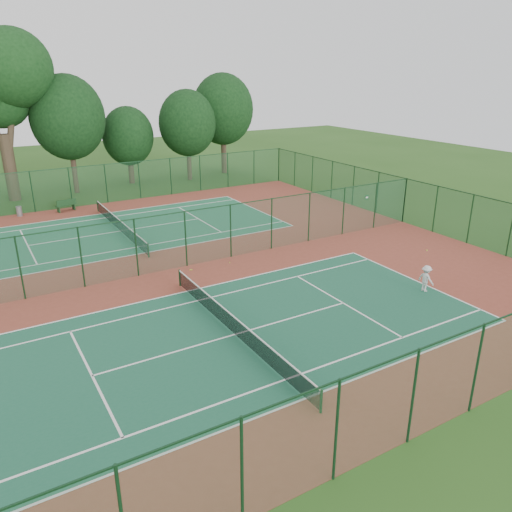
# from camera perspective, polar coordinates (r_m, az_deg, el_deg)

# --- Properties ---
(ground) EXTENTS (120.00, 120.00, 0.00)m
(ground) POSITION_cam_1_polar(r_m,az_deg,el_deg) (30.54, -10.53, -1.66)
(ground) COLOR #285019
(ground) RESTS_ON ground
(red_pad) EXTENTS (40.00, 36.00, 0.01)m
(red_pad) POSITION_cam_1_polar(r_m,az_deg,el_deg) (30.53, -10.53, -1.65)
(red_pad) COLOR brown
(red_pad) RESTS_ON ground
(court_near) EXTENTS (23.77, 10.97, 0.01)m
(court_near) POSITION_cam_1_polar(r_m,az_deg,el_deg) (23.06, -2.47, -8.97)
(court_near) COLOR #1B573D
(court_near) RESTS_ON red_pad
(court_far) EXTENTS (23.77, 10.97, 0.01)m
(court_far) POSITION_cam_1_polar(r_m,az_deg,el_deg) (38.66, -15.27, 2.76)
(court_far) COLOR #206542
(court_far) RESTS_ON red_pad
(fence_north) EXTENTS (40.00, 0.09, 3.50)m
(fence_north) POSITION_cam_1_polar(r_m,az_deg,el_deg) (46.71, -18.60, 7.65)
(fence_north) COLOR #184A2A
(fence_north) RESTS_ON ground
(fence_south) EXTENTS (40.00, 0.09, 3.50)m
(fence_south) POSITION_cam_1_polar(r_m,az_deg,el_deg) (16.04, 13.62, -17.01)
(fence_south) COLOR #194C2B
(fence_south) RESTS_ON ground
(fence_east) EXTENTS (0.09, 36.00, 3.50)m
(fence_east) POSITION_cam_1_polar(r_m,az_deg,el_deg) (40.87, 16.62, 6.13)
(fence_east) COLOR #1A5035
(fence_east) RESTS_ON ground
(fence_divider) EXTENTS (40.00, 0.09, 3.50)m
(fence_divider) POSITION_cam_1_polar(r_m,az_deg,el_deg) (29.92, -10.74, 1.47)
(fence_divider) COLOR #17472F
(fence_divider) RESTS_ON ground
(tennis_net_near) EXTENTS (0.10, 12.90, 0.97)m
(tennis_net_near) POSITION_cam_1_polar(r_m,az_deg,el_deg) (22.81, -2.49, -7.81)
(tennis_net_near) COLOR #163E1D
(tennis_net_near) RESTS_ON ground
(tennis_net_far) EXTENTS (0.10, 12.90, 0.97)m
(tennis_net_far) POSITION_cam_1_polar(r_m,az_deg,el_deg) (38.50, -15.35, 3.51)
(tennis_net_far) COLOR #163D1E
(tennis_net_far) RESTS_ON ground
(player_near) EXTENTS (0.60, 0.98, 1.47)m
(player_near) POSITION_cam_1_polar(r_m,az_deg,el_deg) (28.54, 18.86, -2.44)
(player_near) COLOR silver
(player_near) RESTS_ON court_near
(trash_bin) EXTENTS (0.48, 0.48, 0.81)m
(trash_bin) POSITION_cam_1_polar(r_m,az_deg,el_deg) (45.52, -25.44, 4.65)
(trash_bin) COLOR gray
(trash_bin) RESTS_ON red_pad
(bench) EXTENTS (1.76, 0.88, 1.04)m
(bench) POSITION_cam_1_polar(r_m,az_deg,el_deg) (45.47, -20.87, 5.46)
(bench) COLOR #133818
(bench) RESTS_ON red_pad
(stray_ball_a) EXTENTS (0.08, 0.08, 0.08)m
(stray_ball_a) POSITION_cam_1_polar(r_m,az_deg,el_deg) (30.27, -7.35, -1.57)
(stray_ball_a) COLOR #AFC52D
(stray_ball_a) RESTS_ON red_pad
(stray_ball_b) EXTENTS (0.06, 0.06, 0.06)m
(stray_ball_b) POSITION_cam_1_polar(r_m,az_deg,el_deg) (31.19, -3.02, -0.76)
(stray_ball_b) COLOR #B7C82E
(stray_ball_b) RESTS_ON red_pad
(stray_ball_c) EXTENTS (0.07, 0.07, 0.07)m
(stray_ball_c) POSITION_cam_1_polar(r_m,az_deg,el_deg) (30.29, -7.54, -1.57)
(stray_ball_c) COLOR #C5DF33
(stray_ball_c) RESTS_ON red_pad
(evergreen_row) EXTENTS (39.00, 5.00, 12.00)m
(evergreen_row) POSITION_cam_1_polar(r_m,az_deg,el_deg) (53.16, -19.40, 7.09)
(evergreen_row) COLOR black
(evergreen_row) RESTS_ON ground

